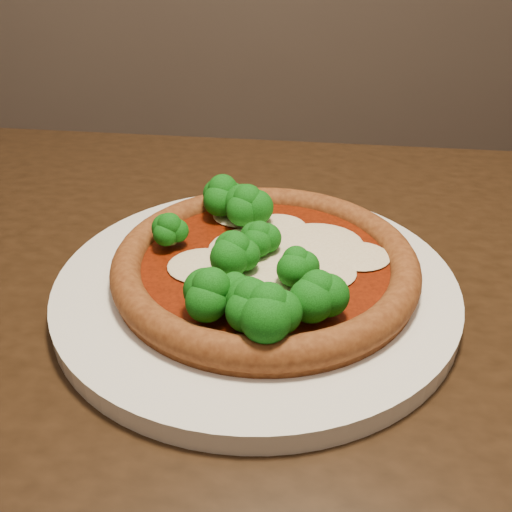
{
  "coord_description": "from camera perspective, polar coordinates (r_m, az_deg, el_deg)",
  "views": [
    {
      "loc": [
        -0.03,
        -0.28,
        1.04
      ],
      "look_at": [
        -0.02,
        0.13,
        0.79
      ],
      "focal_mm": 40.0,
      "sensor_mm": 36.0,
      "label": 1
    }
  ],
  "objects": [
    {
      "name": "dining_table",
      "position": [
        0.54,
        7.37,
        -14.08
      ],
      "size": [
        1.39,
        1.01,
        0.75
      ],
      "rotation": [
        0.0,
        0.0,
        -0.17
      ],
      "color": "black",
      "rests_on": "floor"
    },
    {
      "name": "plate",
      "position": [
        0.5,
        -0.0,
        -3.03
      ],
      "size": [
        0.34,
        0.34,
        0.02
      ],
      "primitive_type": "cylinder",
      "color": "white",
      "rests_on": "dining_table"
    },
    {
      "name": "pizza",
      "position": [
        0.48,
        0.57,
        -0.44
      ],
      "size": [
        0.26,
        0.26,
        0.06
      ],
      "rotation": [
        0.0,
        0.0,
        0.07
      ],
      "color": "brown",
      "rests_on": "plate"
    }
  ]
}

